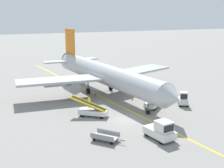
# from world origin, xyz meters

# --- Properties ---
(ground_plane) EXTENTS (300.00, 300.00, 0.00)m
(ground_plane) POSITION_xyz_m (0.00, 0.00, 0.00)
(ground_plane) COLOR gray
(taxi_line_yellow) EXTENTS (14.20, 78.83, 0.01)m
(taxi_line_yellow) POSITION_xyz_m (1.55, 5.00, 0.00)
(taxi_line_yellow) COLOR yellow
(taxi_line_yellow) RESTS_ON ground
(airliner) EXTENTS (28.18, 35.22, 10.10)m
(airliner) POSITION_xyz_m (1.46, 12.82, 3.42)
(airliner) COLOR #B2B5BA
(airliner) RESTS_ON ground
(pushback_tug) EXTENTS (2.54, 3.89, 2.20)m
(pushback_tug) POSITION_xyz_m (1.01, -6.87, 0.99)
(pushback_tug) COLOR silver
(pushback_tug) RESTS_ON ground
(baggage_tug_near_wing) EXTENTS (2.73, 2.23, 2.10)m
(baggage_tug_near_wing) POSITION_xyz_m (9.27, 7.77, 0.93)
(baggage_tug_near_wing) COLOR silver
(baggage_tug_near_wing) RESTS_ON ground
(baggage_tug_by_cargo_door) EXTENTS (2.30, 2.73, 2.10)m
(baggage_tug_by_cargo_door) POSITION_xyz_m (10.24, 2.68, 0.93)
(baggage_tug_by_cargo_door) COLOR silver
(baggage_tug_by_cargo_door) RESTS_ON ground
(belt_loader_forward_hold) EXTENTS (4.75, 4.01, 2.59)m
(belt_loader_forward_hold) POSITION_xyz_m (5.67, 3.29, 0.78)
(belt_loader_forward_hold) COLOR silver
(belt_loader_forward_hold) RESTS_ON ground
(belt_loader_aft_hold) EXTENTS (4.77, 3.97, 2.59)m
(belt_loader_aft_hold) POSITION_xyz_m (-3.69, 2.92, 0.78)
(belt_loader_aft_hold) COLOR silver
(belt_loader_aft_hold) RESTS_ON ground
(baggage_cart_loaded) EXTENTS (3.14, 3.31, 0.94)m
(baggage_cart_loaded) POSITION_xyz_m (-4.76, -5.06, 0.47)
(baggage_cart_loaded) COLOR #A5A5A8
(baggage_cart_loaded) RESTS_ON ground
(ground_crew_marshaller) EXTENTS (0.36, 0.24, 1.70)m
(ground_crew_marshaller) POSITION_xyz_m (-3.11, 6.22, 0.91)
(ground_crew_marshaller) COLOR #26262D
(ground_crew_marshaller) RESTS_ON ground
(safety_cone_nose_left) EXTENTS (0.36, 0.36, 0.44)m
(safety_cone_nose_left) POSITION_xyz_m (7.54, 14.63, 0.22)
(safety_cone_nose_left) COLOR orange
(safety_cone_nose_left) RESTS_ON ground
(safety_cone_nose_right) EXTENTS (0.36, 0.36, 0.44)m
(safety_cone_nose_right) POSITION_xyz_m (4.42, 7.87, 0.22)
(safety_cone_nose_right) COLOR orange
(safety_cone_nose_right) RESTS_ON ground
(safety_cone_wingtip_left) EXTENTS (0.36, 0.36, 0.44)m
(safety_cone_wingtip_left) POSITION_xyz_m (-2.29, 6.60, 0.22)
(safety_cone_wingtip_left) COLOR orange
(safety_cone_wingtip_left) RESTS_ON ground
(safety_cone_wingtip_right) EXTENTS (0.36, 0.36, 0.44)m
(safety_cone_wingtip_right) POSITION_xyz_m (12.87, 9.79, 0.22)
(safety_cone_wingtip_right) COLOR orange
(safety_cone_wingtip_right) RESTS_ON ground
(safety_cone_tail_area) EXTENTS (0.36, 0.36, 0.44)m
(safety_cone_tail_area) POSITION_xyz_m (-0.08, 12.55, 0.22)
(safety_cone_tail_area) COLOR orange
(safety_cone_tail_area) RESTS_ON ground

